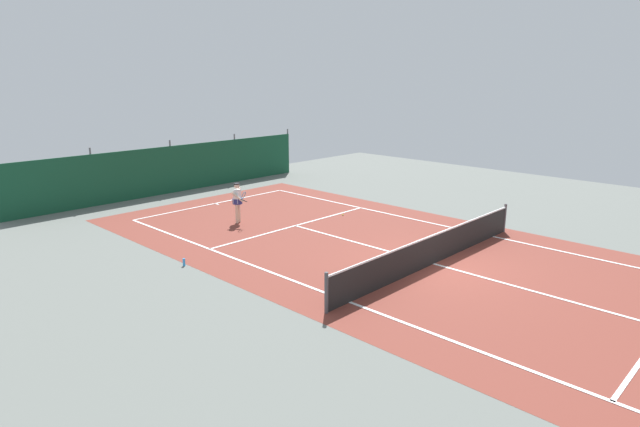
{
  "coord_description": "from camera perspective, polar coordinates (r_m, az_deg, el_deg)",
  "views": [
    {
      "loc": [
        -14.02,
        -8.42,
        5.83
      ],
      "look_at": [
        -0.38,
        4.66,
        0.9
      ],
      "focal_mm": 29.64,
      "sensor_mm": 36.0,
      "label": 1
    }
  ],
  "objects": [
    {
      "name": "court_surface",
      "position": [
        17.36,
        12.12,
        -5.33
      ],
      "size": [
        11.02,
        26.6,
        0.01
      ],
      "color": "brown",
      "rests_on": "ground"
    },
    {
      "name": "ground_plane",
      "position": [
        17.36,
        12.12,
        -5.34
      ],
      "size": [
        36.0,
        36.0,
        0.0
      ],
      "primitive_type": "plane",
      "color": "slate"
    },
    {
      "name": "tennis_ball_near_player",
      "position": [
        22.77,
        2.49,
        -0.14
      ],
      "size": [
        0.07,
        0.07,
        0.07
      ],
      "primitive_type": "sphere",
      "color": "#CCDB33",
      "rests_on": "ground"
    },
    {
      "name": "tennis_player",
      "position": [
        21.71,
        -8.89,
        1.49
      ],
      "size": [
        0.56,
        0.83,
        1.64
      ],
      "rotation": [
        0.0,
        0.0,
        3.62
      ],
      "color": "beige",
      "rests_on": "ground"
    },
    {
      "name": "water_bottle",
      "position": [
        17.32,
        -14.47,
        -5.11
      ],
      "size": [
        0.08,
        0.08,
        0.24
      ],
      "primitive_type": "cylinder",
      "color": "#338CD8",
      "rests_on": "ground"
    },
    {
      "name": "parked_car",
      "position": [
        31.3,
        -16.04,
        4.88
      ],
      "size": [
        2.26,
        4.33,
        1.68
      ],
      "rotation": [
        0.0,
        0.0,
        -0.08
      ],
      "color": "black",
      "rests_on": "ground"
    },
    {
      "name": "back_fence",
      "position": [
        28.63,
        -16.09,
        3.65
      ],
      "size": [
        16.3,
        0.98,
        2.7
      ],
      "color": "#14472D",
      "rests_on": "ground"
    },
    {
      "name": "tennis_net",
      "position": [
        17.19,
        12.21,
        -3.74
      ],
      "size": [
        10.12,
        0.1,
        1.1
      ],
      "color": "black",
      "rests_on": "ground"
    }
  ]
}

